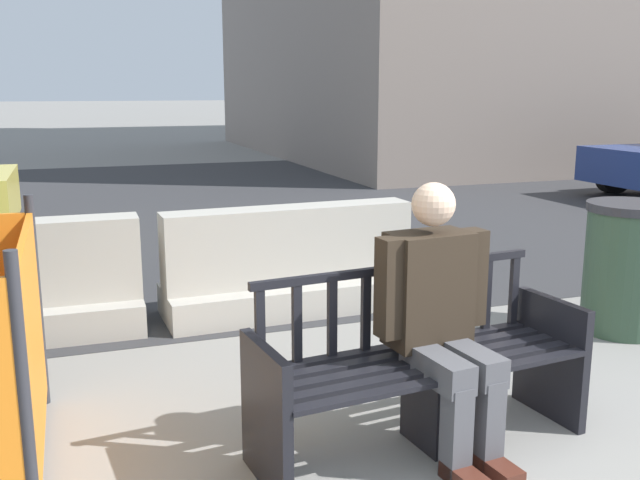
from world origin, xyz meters
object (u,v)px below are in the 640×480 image
Objects in this scene: street_bench at (420,370)px; trash_bin at (627,267)px; seated_person at (439,314)px; jersey_barrier_centre at (290,269)px.

trash_bin is (2.20, 1.03, 0.08)m from street_bench.
street_bench is 1.82× the size of trash_bin.
street_bench is at bearing -154.88° from trash_bin.
jersey_barrier_centre is (-0.02, 2.37, -0.35)m from seated_person.
seated_person is 0.65× the size of jersey_barrier_centre.
jersey_barrier_centre is 2.52m from trash_bin.
seated_person is 1.38× the size of trash_bin.
street_bench is 0.86× the size of jersey_barrier_centre.
seated_person reaches higher than trash_bin.
street_bench is 0.31m from seated_person.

